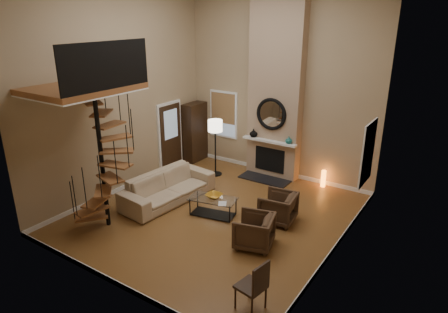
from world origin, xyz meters
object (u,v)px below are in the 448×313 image
Objects in this scene: sofa at (168,187)px; accent_lamp at (323,179)px; coffee_table at (213,205)px; side_chair at (255,284)px; hutch at (195,132)px; armchair_far at (257,232)px; floor_lamp at (215,130)px; armchair_near at (281,208)px.

sofa is 4.39m from accent_lamp.
side_chair reaches higher than coffee_table.
hutch is 5.59m from armchair_far.
floor_lamp is 1.84× the size of side_chair.
coffee_table is 0.71× the size of floor_lamp.
sofa is 2.39m from floor_lamp.
armchair_near is at bearing 167.19° from armchair_far.
side_chair reaches higher than armchair_far.
coffee_table is 3.53m from accent_lamp.
armchair_near is 0.46× the size of floor_lamp.
floor_lamp is (-1.44, 2.17, 1.13)m from coffee_table.
armchair_near is 2.51m from accent_lamp.
side_chair is at bearing -48.94° from floor_lamp.
floor_lamp reaches higher than side_chair.
sofa is 3.03m from armchair_near.
floor_lamp is at bearing -125.24° from armchair_near.
coffee_table is (-1.58, 0.61, -0.07)m from armchair_far.
side_chair is (0.97, -2.96, 0.17)m from armchair_near.
armchair_far is at bearing 117.93° from side_chair.
side_chair is at bearing -44.87° from hutch.
sofa is at bearing 149.17° from side_chair.
armchair_near is at bearing -92.75° from accent_lamp.
accent_lamp is (1.64, 3.12, -0.03)m from coffee_table.
side_chair is (0.92, -1.73, 0.17)m from armchair_far.
accent_lamp is (4.39, 0.24, -0.70)m from hutch.
floor_lamp is (1.31, -0.71, 0.46)m from hutch.
coffee_table is (1.44, -0.01, -0.11)m from sofa.
floor_lamp is at bearing -162.85° from accent_lamp.
accent_lamp is 5.54m from side_chair.
armchair_far is 1.97m from side_chair.
floor_lamp is 3.43m from accent_lamp.
sofa is at bearing -134.69° from accent_lamp.
hutch is 4.87m from armchair_near.
armchair_near is at bearing -27.65° from floor_lamp.
accent_lamp is at bearing -39.03° from sofa.
coffee_table is at bearing -75.35° from armchair_near.
armchair_far is at bearing -95.92° from sofa.
floor_lamp is at bearing 131.06° from side_chair.
sofa is (1.31, -2.87, -0.55)m from hutch.
sofa is at bearing -90.06° from floor_lamp.
accent_lamp is at bearing 169.66° from armchair_near.
armchair_near is 3.12m from side_chair.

